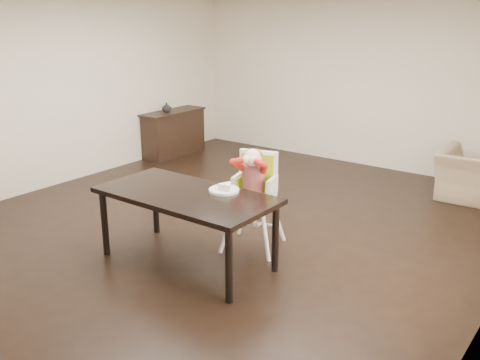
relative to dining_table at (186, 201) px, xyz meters
The scene contains 7 objects.
ground 1.23m from the dining_table, 106.58° to the left, with size 7.00×7.00×0.00m, color black.
room_walls 1.57m from the dining_table, 106.58° to the left, with size 6.02×7.02×2.71m.
dining_table is the anchor object (origin of this frame).
high_chair 0.80m from the dining_table, 66.81° to the left, with size 0.57×0.57×1.10m.
plate 0.40m from the dining_table, 42.73° to the left, with size 0.38×0.38×0.09m.
sideboard 4.35m from the dining_table, 135.11° to the left, with size 0.44×1.26×0.79m.
vase 4.24m from the dining_table, 136.55° to the left, with size 0.16×0.17×0.16m, color #99999E.
Camera 1 is at (3.69, -4.67, 2.46)m, focal length 40.00 mm.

